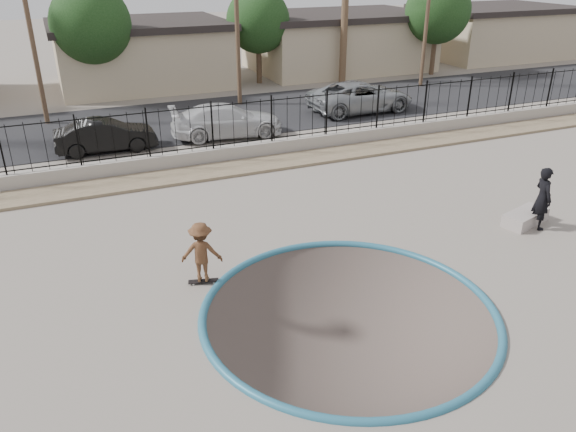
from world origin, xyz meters
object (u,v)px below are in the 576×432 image
(skateboard, at_px, (203,281))
(concrete_ledge, at_px, (525,218))
(car_c, at_px, (227,120))
(skater, at_px, (202,256))
(car_b, at_px, (106,135))
(videographer, at_px, (542,198))
(car_d, at_px, (361,97))

(skateboard, bearing_deg, concrete_ledge, 11.40)
(car_c, bearing_deg, concrete_ledge, -149.11)
(skater, relative_size, car_b, 0.39)
(skater, bearing_deg, videographer, -163.77)
(concrete_ledge, xyz_separation_m, car_c, (-5.80, 12.37, 0.57))
(videographer, relative_size, car_b, 0.47)
(videographer, distance_m, concrete_ledge, 0.86)
(car_c, xyz_separation_m, car_d, (7.83, 1.53, 0.05))
(car_c, bearing_deg, skater, 165.66)
(concrete_ledge, bearing_deg, videographer, -66.85)
(concrete_ledge, height_order, car_c, car_c)
(videographer, bearing_deg, skateboard, 98.21)
(videographer, relative_size, car_d, 0.34)
(skateboard, xyz_separation_m, car_b, (-0.98, 11.80, 0.66))
(skateboard, xyz_separation_m, videographer, (10.30, -0.85, 0.92))
(car_d, bearing_deg, concrete_ledge, 169.90)
(skater, bearing_deg, car_c, -89.14)
(car_b, bearing_deg, skater, -174.09)
(car_b, bearing_deg, car_d, -81.91)
(concrete_ledge, xyz_separation_m, car_b, (-11.13, 12.30, 0.51))
(concrete_ledge, bearing_deg, car_d, 81.69)
(videographer, xyz_separation_m, car_b, (-11.28, 12.65, -0.26))
(skateboard, xyz_separation_m, concrete_ledge, (10.15, -0.50, 0.15))
(videographer, bearing_deg, car_d, 5.45)
(videographer, xyz_separation_m, car_c, (-5.95, 12.73, -0.20))
(videographer, distance_m, car_b, 16.95)
(concrete_ledge, bearing_deg, skater, 177.19)
(skater, height_order, skateboard, skater)
(skater, relative_size, car_c, 0.32)
(skater, relative_size, car_d, 0.28)
(videographer, height_order, car_d, videographer)
(concrete_ledge, relative_size, car_c, 0.32)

